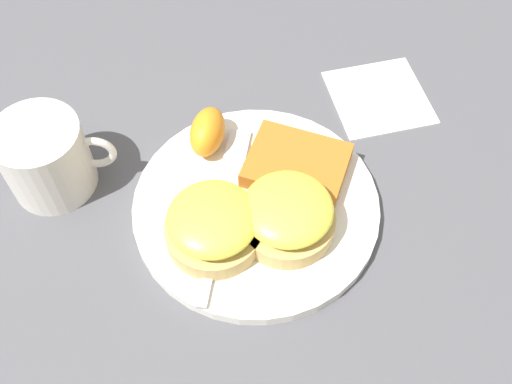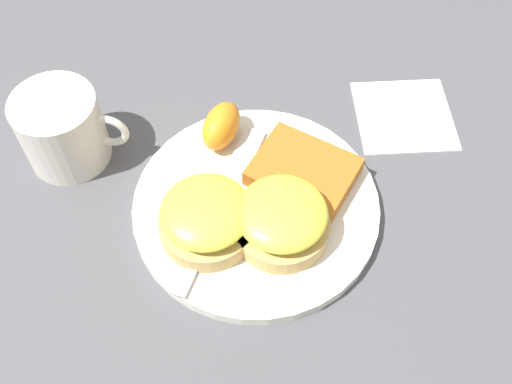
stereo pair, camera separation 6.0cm
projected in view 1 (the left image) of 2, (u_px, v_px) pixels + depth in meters
ground_plane at (256, 210)px, 0.63m from camera, size 1.10×1.10×0.00m
plate at (256, 206)px, 0.62m from camera, size 0.25×0.25×0.01m
sandwich_benedict_left at (213, 225)px, 0.57m from camera, size 0.10×0.10×0.05m
sandwich_benedict_right at (287, 215)px, 0.58m from camera, size 0.10×0.10×0.05m
hashbrown_patty at (297, 165)px, 0.63m from camera, size 0.13×0.11×0.02m
orange_wedge at (208, 132)px, 0.64m from camera, size 0.05×0.07×0.04m
fork at (226, 199)px, 0.61m from camera, size 0.07×0.21×0.00m
cup at (47, 158)px, 0.61m from camera, size 0.12×0.09×0.08m
napkin at (379, 97)px, 0.71m from camera, size 0.13×0.13×0.00m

